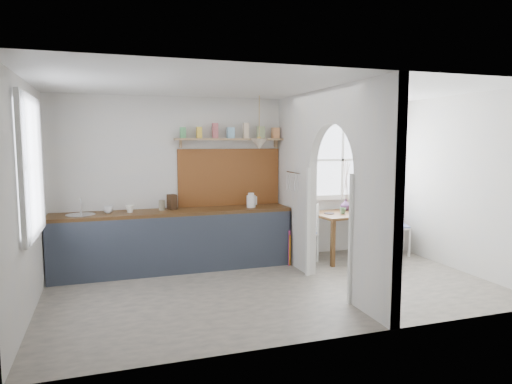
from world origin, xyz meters
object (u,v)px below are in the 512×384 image
object	(u,v)px
dining_table	(348,235)
chair_left	(301,232)
kettle	(251,200)
chair_right	(394,225)
vase	(346,205)

from	to	relation	value
dining_table	chair_left	distance (m)	0.83
dining_table	kettle	distance (m)	1.76
dining_table	kettle	size ratio (longest dim) A/B	5.47
chair_right	kettle	size ratio (longest dim) A/B	4.43
chair_left	vase	bearing A→B (deg)	92.13
dining_table	chair_right	size ratio (longest dim) A/B	1.23
dining_table	vase	size ratio (longest dim) A/B	6.31
kettle	vase	distance (m)	1.71
dining_table	chair_right	world-z (taller)	chair_right
dining_table	kettle	xyz separation A→B (m)	(-1.64, 0.14, 0.63)
chair_right	kettle	bearing A→B (deg)	108.01
dining_table	chair_right	bearing A→B (deg)	-7.74
chair_left	vase	xyz separation A→B (m)	(0.89, 0.15, 0.38)
chair_left	vase	distance (m)	0.98
chair_left	kettle	distance (m)	0.98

